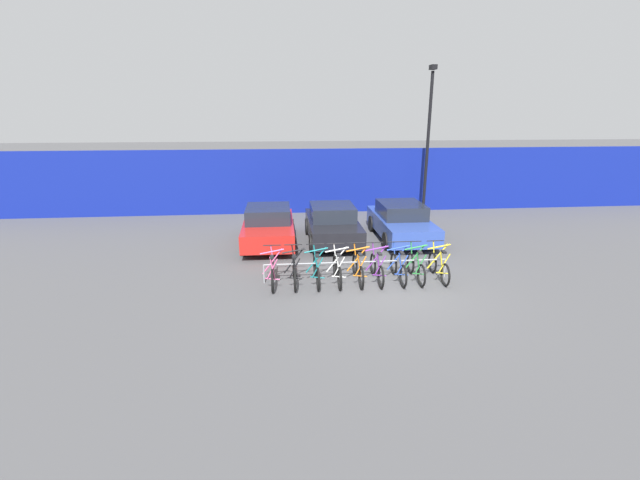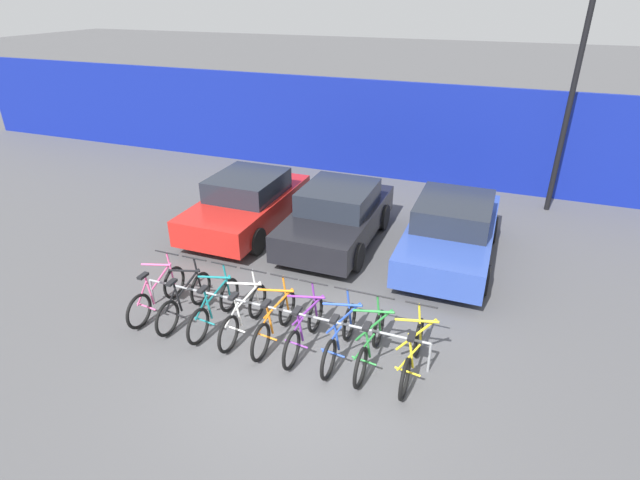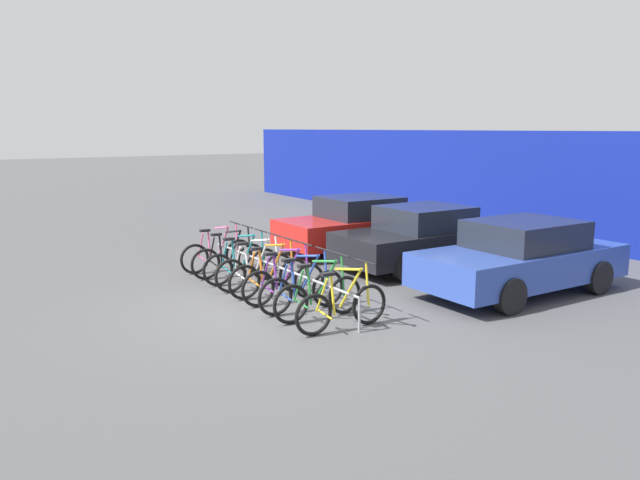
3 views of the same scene
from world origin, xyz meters
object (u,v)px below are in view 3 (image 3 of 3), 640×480
bicycle_white (255,270)px  car_blue (521,258)px  bicycle_teal (242,264)px  bicycle_purple (284,282)px  bicycle_black (229,259)px  bike_rack (276,268)px  bicycle_blue (302,290)px  car_black (422,238)px  bicycle_pink (217,254)px  bicycle_yellow (342,307)px  bicycle_green (319,297)px  bicycle_orange (270,276)px  car_red (357,224)px

bicycle_white → car_blue: (3.00, 4.11, 0.31)m
bicycle_teal → bicycle_purple: same height
bicycle_black → bicycle_teal: bearing=3.5°
bike_rack → bicycle_blue: 1.23m
bike_rack → bicycle_black: (-1.81, -0.15, -0.13)m
bicycle_white → car_black: (0.35, 4.00, 0.31)m
bike_rack → bicycle_teal: (-1.18, -0.15, -0.13)m
bike_rack → bicycle_pink: bicycle_pink is taller
bicycle_blue → car_blue: bearing=71.0°
bicycle_teal → car_blue: (3.60, 4.11, 0.31)m
bicycle_teal → bicycle_yellow: same height
car_black → bicycle_black: bearing=-111.5°
bike_rack → bicycle_purple: (0.58, -0.15, -0.13)m
bike_rack → bicycle_green: bearing=-4.9°
bicycle_green → car_black: (-1.96, 4.00, 0.31)m
bicycle_green → bicycle_pink: bearing=178.5°
bicycle_white → bicycle_green: 2.31m
bicycle_yellow → car_blue: car_blue is taller
bicycle_orange → car_red: bearing=121.9°
bicycle_green → bicycle_yellow: bearing=-1.5°
bicycle_orange → car_red: (-2.64, 3.93, 0.31)m
bicycle_pink → bicycle_orange: 2.44m
bicycle_purple → bicycle_orange: bearing=-179.7°
bicycle_blue → car_red: (-3.83, 3.93, 0.31)m
bicycle_purple → bike_rack: bearing=165.9°
bicycle_blue → car_red: bearing=131.7°
bicycle_teal → bicycle_green: bearing=1.6°
car_red → bicycle_black: bearing=-78.4°
bicycle_pink → bicycle_green: size_ratio=1.00×
bicycle_orange → bike_rack: bearing=97.4°
bike_rack → bicycle_orange: (0.02, -0.15, -0.13)m
bicycle_pink → bicycle_black: 0.61m
bicycle_black → car_black: size_ratio=0.44×
bicycle_blue → car_red: car_red is taller
bicycle_pink → bicycle_black: size_ratio=1.00×
bicycle_purple → car_blue: 4.52m
bicycle_pink → car_black: (2.19, 4.00, 0.31)m
bicycle_pink → bicycle_blue: same height
bicycle_black → bicycle_white: (1.23, 0.00, 0.00)m
bike_rack → bicycle_yellow: bearing=-3.5°
bicycle_orange → bicycle_yellow: (2.40, 0.00, 0.00)m
bike_rack → bicycle_black: size_ratio=3.15×
bicycle_teal → bicycle_purple: 1.75m
bicycle_black → bicycle_orange: same height
bicycle_blue → car_black: 4.26m
bicycle_teal → bicycle_yellow: 3.60m
bicycle_black → bicycle_blue: same height
bicycle_pink → bicycle_white: 1.84m
bicycle_purple → bicycle_blue: 0.63m
bicycle_orange → bicycle_green: (1.71, 0.00, 0.00)m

